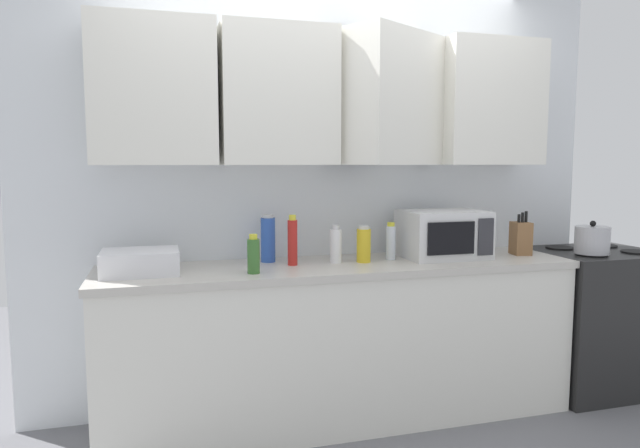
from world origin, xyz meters
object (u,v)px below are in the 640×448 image
(kettle, at_px, (592,240))
(bottle_yellow_mustard, at_px, (364,245))
(microwave, at_px, (443,234))
(bottle_blue_cleaner, at_px, (268,239))
(bottle_white_jar, at_px, (336,245))
(dish_rack, at_px, (140,262))
(bottle_red_sauce, at_px, (293,241))
(bottle_green_oil, at_px, (253,255))
(stove_range, at_px, (594,319))
(knife_block, at_px, (521,238))
(bottle_clear_tall, at_px, (391,242))

(kettle, bearing_deg, bottle_yellow_mustard, 173.56)
(microwave, bearing_deg, bottle_blue_cleaner, 172.65)
(bottle_white_jar, bearing_deg, kettle, -6.79)
(dish_rack, distance_m, bottle_blue_cleaner, 0.71)
(bottle_yellow_mustard, distance_m, bottle_blue_cleaner, 0.54)
(bottle_white_jar, bearing_deg, bottle_blue_cleaner, 160.00)
(dish_rack, relative_size, bottle_red_sauce, 1.37)
(kettle, relative_size, bottle_red_sauce, 0.72)
(kettle, bearing_deg, bottle_green_oil, 179.76)
(kettle, bearing_deg, dish_rack, 176.51)
(stove_range, bearing_deg, bottle_red_sauce, 178.84)
(dish_rack, height_order, bottle_yellow_mustard, bottle_yellow_mustard)
(microwave, distance_m, bottle_red_sauce, 0.92)
(stove_range, height_order, bottle_green_oil, bottle_green_oil)
(dish_rack, bearing_deg, knife_block, -0.27)
(bottle_green_oil, bearing_deg, bottle_red_sauce, 35.15)
(kettle, height_order, bottle_yellow_mustard, kettle)
(stove_range, distance_m, bottle_blue_cleaner, 2.19)
(dish_rack, distance_m, bottle_red_sauce, 0.80)
(bottle_yellow_mustard, bearing_deg, bottle_green_oil, -166.94)
(bottle_white_jar, distance_m, bottle_blue_cleaner, 0.39)
(dish_rack, bearing_deg, stove_range, -0.41)
(bottle_clear_tall, height_order, bottle_yellow_mustard, bottle_clear_tall)
(kettle, height_order, bottle_red_sauce, bottle_red_sauce)
(bottle_clear_tall, bearing_deg, kettle, -8.92)
(microwave, bearing_deg, bottle_yellow_mustard, -177.11)
(dish_rack, xyz_separation_m, bottle_green_oil, (0.55, -0.15, 0.03))
(bottle_yellow_mustard, height_order, bottle_red_sauce, bottle_red_sauce)
(dish_rack, distance_m, bottle_yellow_mustard, 1.21)
(stove_range, height_order, microwave, microwave)
(dish_rack, height_order, bottle_red_sauce, bottle_red_sauce)
(bottle_clear_tall, height_order, bottle_green_oil, bottle_clear_tall)
(bottle_white_jar, bearing_deg, dish_rack, -178.50)
(bottle_green_oil, xyz_separation_m, bottle_white_jar, (0.49, 0.18, 0.01))
(bottle_yellow_mustard, xyz_separation_m, bottle_green_oil, (-0.65, -0.15, -0.01))
(microwave, height_order, bottle_red_sauce, microwave)
(bottle_green_oil, bearing_deg, dish_rack, 164.74)
(microwave, bearing_deg, stove_range, -2.44)
(dish_rack, bearing_deg, bottle_green_oil, -15.26)
(knife_block, bearing_deg, bottle_clear_tall, 176.94)
(bottle_yellow_mustard, bearing_deg, bottle_blue_cleaner, 162.98)
(bottle_yellow_mustard, xyz_separation_m, bottle_red_sauce, (-0.41, 0.02, 0.03))
(bottle_clear_tall, relative_size, bottle_yellow_mustard, 1.04)
(kettle, relative_size, bottle_green_oil, 1.00)
(bottle_white_jar, xyz_separation_m, bottle_blue_cleaner, (-0.36, 0.13, 0.03))
(microwave, xyz_separation_m, bottle_white_jar, (-0.67, 0.00, -0.04))
(bottle_white_jar, distance_m, bottle_red_sauce, 0.25)
(kettle, distance_m, microwave, 0.93)
(stove_range, bearing_deg, knife_block, 179.05)
(microwave, distance_m, bottle_blue_cleaner, 1.04)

